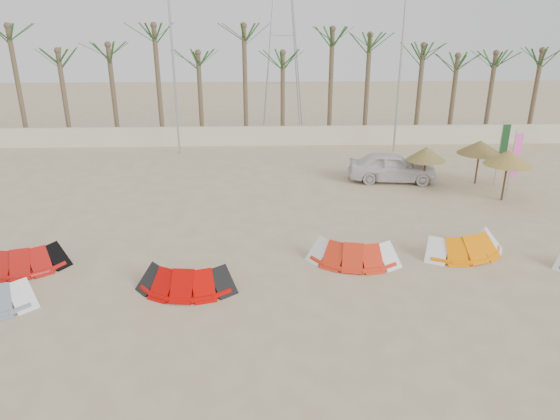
{
  "coord_description": "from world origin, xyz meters",
  "views": [
    {
      "loc": [
        -0.66,
        -11.78,
        8.09
      ],
      "look_at": [
        0.0,
        6.0,
        1.3
      ],
      "focal_mm": 32.0,
      "sensor_mm": 36.0,
      "label": 1
    }
  ],
  "objects_px": {
    "kite_red_right": "(352,249)",
    "car": "(392,167)",
    "kite_red_mid": "(187,275)",
    "kite_red_left": "(26,256)",
    "kite_orange": "(463,241)",
    "parasol_left": "(426,154)",
    "parasol_right": "(480,147)",
    "parasol_mid": "(508,158)"
  },
  "relations": [
    {
      "from": "kite_red_right",
      "to": "car",
      "type": "height_order",
      "value": "car"
    },
    {
      "from": "kite_red_mid",
      "to": "car",
      "type": "relative_size",
      "value": 0.69
    },
    {
      "from": "kite_red_left",
      "to": "kite_red_mid",
      "type": "distance_m",
      "value": 6.0
    },
    {
      "from": "kite_red_mid",
      "to": "kite_red_right",
      "type": "distance_m",
      "value": 5.9
    },
    {
      "from": "kite_orange",
      "to": "parasol_left",
      "type": "distance_m",
      "value": 8.01
    },
    {
      "from": "parasol_left",
      "to": "kite_red_left",
      "type": "bearing_deg",
      "value": -152.9
    },
    {
      "from": "parasol_left",
      "to": "kite_red_right",
      "type": "bearing_deg",
      "value": -121.85
    },
    {
      "from": "car",
      "to": "kite_red_right",
      "type": "bearing_deg",
      "value": 164.85
    },
    {
      "from": "parasol_left",
      "to": "kite_red_mid",
      "type": "bearing_deg",
      "value": -136.98
    },
    {
      "from": "parasol_left",
      "to": "parasol_right",
      "type": "bearing_deg",
      "value": 6.58
    },
    {
      "from": "car",
      "to": "parasol_left",
      "type": "bearing_deg",
      "value": -115.82
    },
    {
      "from": "kite_red_mid",
      "to": "parasol_left",
      "type": "distance_m",
      "value": 14.87
    },
    {
      "from": "kite_red_left",
      "to": "parasol_right",
      "type": "bearing_deg",
      "value": 24.37
    },
    {
      "from": "kite_red_mid",
      "to": "parasol_mid",
      "type": "relative_size",
      "value": 1.3
    },
    {
      "from": "kite_red_mid",
      "to": "kite_orange",
      "type": "xyz_separation_m",
      "value": [
        9.86,
        2.25,
        0.0
      ]
    },
    {
      "from": "kite_red_mid",
      "to": "kite_red_left",
      "type": "bearing_deg",
      "value": 164.54
    },
    {
      "from": "kite_red_right",
      "to": "parasol_left",
      "type": "xyz_separation_m",
      "value": [
        5.19,
        8.35,
        1.31
      ]
    },
    {
      "from": "kite_red_right",
      "to": "kite_red_left",
      "type": "bearing_deg",
      "value": -179.24
    },
    {
      "from": "kite_red_mid",
      "to": "parasol_right",
      "type": "height_order",
      "value": "parasol_right"
    },
    {
      "from": "parasol_right",
      "to": "car",
      "type": "relative_size",
      "value": 0.5
    },
    {
      "from": "kite_red_mid",
      "to": "kite_red_right",
      "type": "height_order",
      "value": "same"
    },
    {
      "from": "kite_red_right",
      "to": "car",
      "type": "xyz_separation_m",
      "value": [
        3.73,
        9.28,
        0.37
      ]
    },
    {
      "from": "parasol_left",
      "to": "car",
      "type": "distance_m",
      "value": 1.97
    },
    {
      "from": "kite_red_right",
      "to": "parasol_left",
      "type": "relative_size",
      "value": 1.62
    },
    {
      "from": "kite_red_left",
      "to": "kite_red_mid",
      "type": "relative_size",
      "value": 1.0
    },
    {
      "from": "kite_orange",
      "to": "car",
      "type": "bearing_deg",
      "value": 93.18
    },
    {
      "from": "kite_red_left",
      "to": "parasol_left",
      "type": "xyz_separation_m",
      "value": [
        16.61,
        8.5,
        1.31
      ]
    },
    {
      "from": "car",
      "to": "kite_red_left",
      "type": "bearing_deg",
      "value": 128.66
    },
    {
      "from": "kite_red_mid",
      "to": "car",
      "type": "height_order",
      "value": "car"
    },
    {
      "from": "kite_orange",
      "to": "kite_red_right",
      "type": "bearing_deg",
      "value": -173.22
    },
    {
      "from": "parasol_left",
      "to": "car",
      "type": "xyz_separation_m",
      "value": [
        -1.45,
        0.93,
        -0.95
      ]
    },
    {
      "from": "kite_red_right",
      "to": "car",
      "type": "relative_size",
      "value": 0.73
    },
    {
      "from": "kite_orange",
      "to": "parasol_left",
      "type": "relative_size",
      "value": 1.69
    },
    {
      "from": "kite_red_left",
      "to": "parasol_left",
      "type": "bearing_deg",
      "value": 27.1
    },
    {
      "from": "kite_red_mid",
      "to": "kite_red_right",
      "type": "bearing_deg",
      "value": 17.27
    },
    {
      "from": "kite_red_mid",
      "to": "kite_orange",
      "type": "height_order",
      "value": "same"
    },
    {
      "from": "kite_orange",
      "to": "parasol_left",
      "type": "bearing_deg",
      "value": 82.99
    },
    {
      "from": "parasol_right",
      "to": "kite_red_right",
      "type": "bearing_deg",
      "value": -132.93
    },
    {
      "from": "parasol_left",
      "to": "parasol_mid",
      "type": "height_order",
      "value": "parasol_mid"
    },
    {
      "from": "kite_red_mid",
      "to": "parasol_mid",
      "type": "height_order",
      "value": "parasol_mid"
    },
    {
      "from": "kite_red_left",
      "to": "car",
      "type": "xyz_separation_m",
      "value": [
        15.16,
        9.43,
        0.37
      ]
    },
    {
      "from": "parasol_mid",
      "to": "parasol_left",
      "type": "bearing_deg",
      "value": 143.53
    }
  ]
}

